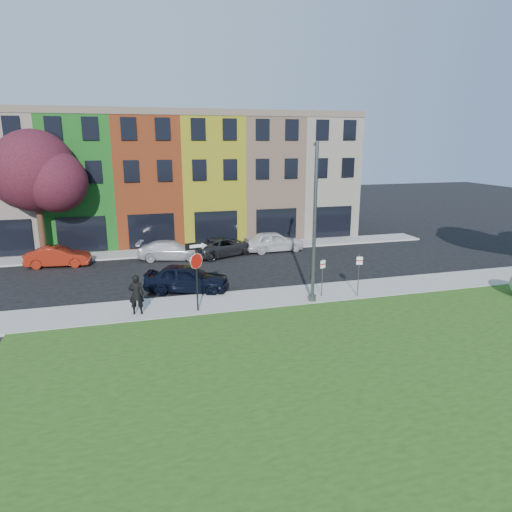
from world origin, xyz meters
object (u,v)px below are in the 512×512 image
object	(u,v)px
stop_sign	(196,263)
street_lamp	(314,223)
sedan_near	(187,278)
man	(136,294)

from	to	relation	value
stop_sign	street_lamp	size ratio (longest dim) A/B	0.43
stop_sign	sedan_near	xyz separation A→B (m)	(-0.10, 3.39, -1.75)
man	stop_sign	bearing A→B (deg)	179.55
stop_sign	man	world-z (taller)	stop_sign
man	sedan_near	distance (m)	4.10
man	sedan_near	bearing A→B (deg)	-125.53
man	street_lamp	distance (m)	9.39
stop_sign	sedan_near	world-z (taller)	stop_sign
sedan_near	man	bearing A→B (deg)	156.77
man	sedan_near	world-z (taller)	man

